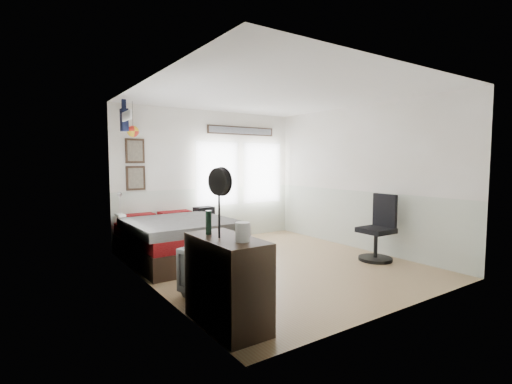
# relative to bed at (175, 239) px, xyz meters

# --- Properties ---
(ground_plane) EXTENTS (4.00, 4.50, 0.01)m
(ground_plane) POSITION_rel_bed_xyz_m (1.20, -1.23, -0.35)
(ground_plane) COLOR tan
(room_shell) EXTENTS (4.02, 4.52, 2.71)m
(room_shell) POSITION_rel_bed_xyz_m (1.12, -1.05, 1.27)
(room_shell) COLOR beige
(room_shell) RESTS_ON ground_plane
(wall_decor) EXTENTS (3.55, 1.32, 1.44)m
(wall_decor) POSITION_rel_bed_xyz_m (0.10, 0.72, 1.76)
(wall_decor) COLOR #2F2117
(wall_decor) RESTS_ON room_shell
(bed) EXTENTS (1.61, 2.20, 0.70)m
(bed) POSITION_rel_bed_xyz_m (0.00, 0.00, 0.00)
(bed) COLOR #352518
(bed) RESTS_ON ground_plane
(dresser) EXTENTS (0.48, 1.00, 0.90)m
(dresser) POSITION_rel_bed_xyz_m (-0.54, -2.73, 0.11)
(dresser) COLOR #352518
(dresser) RESTS_ON ground_plane
(armchair) EXTENTS (0.90, 0.91, 0.63)m
(armchair) POSITION_rel_bed_xyz_m (-0.23, -1.92, -0.03)
(armchair) COLOR slate
(armchair) RESTS_ON ground_plane
(nightstand) EXTENTS (0.58, 0.48, 0.54)m
(nightstand) POSITION_rel_bed_xyz_m (0.88, 0.68, -0.07)
(nightstand) COLOR #352518
(nightstand) RESTS_ON ground_plane
(task_chair) EXTENTS (0.55, 0.55, 1.11)m
(task_chair) POSITION_rel_bed_xyz_m (2.80, -1.98, 0.11)
(task_chair) COLOR black
(task_chair) RESTS_ON ground_plane
(kettle) EXTENTS (0.16, 0.14, 0.18)m
(kettle) POSITION_rel_bed_xyz_m (-0.51, -2.98, 0.65)
(kettle) COLOR silver
(kettle) RESTS_ON dresser
(bottle) EXTENTS (0.06, 0.06, 0.25)m
(bottle) POSITION_rel_bed_xyz_m (-0.61, -2.48, 0.68)
(bottle) COLOR black
(bottle) RESTS_ON dresser
(stand_fan) EXTENTS (0.13, 0.29, 0.70)m
(stand_fan) POSITION_rel_bed_xyz_m (-0.60, -2.70, 1.10)
(stand_fan) COLOR black
(stand_fan) RESTS_ON dresser
(black_bag) EXTENTS (0.40, 0.29, 0.22)m
(black_bag) POSITION_rel_bed_xyz_m (0.88, 0.68, 0.31)
(black_bag) COLOR black
(black_bag) RESTS_ON nightstand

